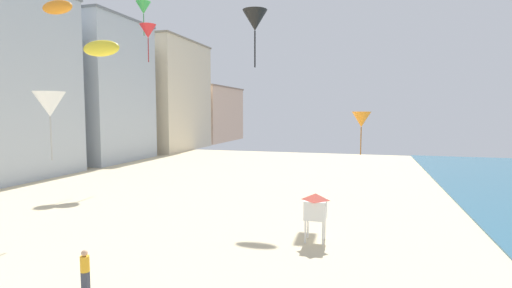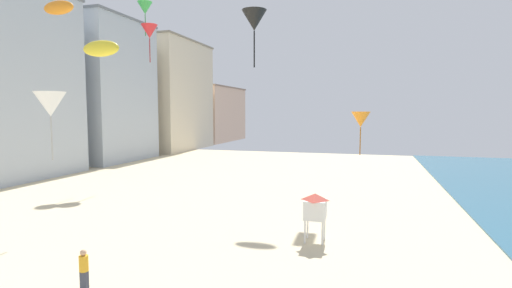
{
  "view_description": "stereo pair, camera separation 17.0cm",
  "coord_description": "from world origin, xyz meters",
  "px_view_note": "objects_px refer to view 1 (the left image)",
  "views": [
    {
      "loc": [
        11.91,
        -3.26,
        6.8
      ],
      "look_at": [
        5.62,
        18.59,
        4.89
      ],
      "focal_mm": 27.19,
      "sensor_mm": 36.0,
      "label": 1
    },
    {
      "loc": [
        12.08,
        -3.21,
        6.8
      ],
      "look_at": [
        5.62,
        18.59,
        4.89
      ],
      "focal_mm": 27.19,
      "sensor_mm": 36.0,
      "label": 2
    }
  ],
  "objects_px": {
    "kite_red_delta": "(148,31)",
    "kite_green_delta": "(143,8)",
    "kite_black_delta": "(255,21)",
    "kite_flyer": "(85,269)",
    "lifeguard_stand": "(315,207)",
    "kite_white_delta": "(50,104)",
    "kite_orange_delta": "(361,119)",
    "kite_orange_parafoil": "(57,7)",
    "kite_yellow_parafoil": "(101,48)"
  },
  "relations": [
    {
      "from": "kite_white_delta",
      "to": "kite_yellow_parafoil",
      "type": "bearing_deg",
      "value": -16.92
    },
    {
      "from": "kite_red_delta",
      "to": "kite_orange_delta",
      "type": "xyz_separation_m",
      "value": [
        21.2,
        -17.24,
        -8.4
      ]
    },
    {
      "from": "lifeguard_stand",
      "to": "kite_orange_delta",
      "type": "bearing_deg",
      "value": -50.25
    },
    {
      "from": "lifeguard_stand",
      "to": "kite_red_delta",
      "type": "distance_m",
      "value": 27.6
    },
    {
      "from": "kite_yellow_parafoil",
      "to": "kite_white_delta",
      "type": "bearing_deg",
      "value": 163.08
    },
    {
      "from": "kite_white_delta",
      "to": "kite_orange_delta",
      "type": "distance_m",
      "value": 16.54
    },
    {
      "from": "kite_white_delta",
      "to": "kite_orange_parafoil",
      "type": "bearing_deg",
      "value": 128.35
    },
    {
      "from": "kite_flyer",
      "to": "kite_orange_parafoil",
      "type": "height_order",
      "value": "kite_orange_parafoil"
    },
    {
      "from": "kite_orange_delta",
      "to": "kite_orange_parafoil",
      "type": "bearing_deg",
      "value": 165.78
    },
    {
      "from": "kite_orange_delta",
      "to": "kite_red_delta",
      "type": "bearing_deg",
      "value": 140.88
    },
    {
      "from": "lifeguard_stand",
      "to": "kite_flyer",
      "type": "bearing_deg",
      "value": -141.69
    },
    {
      "from": "kite_black_delta",
      "to": "kite_orange_delta",
      "type": "height_order",
      "value": "kite_black_delta"
    },
    {
      "from": "kite_red_delta",
      "to": "kite_green_delta",
      "type": "relative_size",
      "value": 1.08
    },
    {
      "from": "kite_red_delta",
      "to": "kite_green_delta",
      "type": "distance_m",
      "value": 3.18
    },
    {
      "from": "kite_black_delta",
      "to": "kite_green_delta",
      "type": "xyz_separation_m",
      "value": [
        -17.49,
        18.61,
        6.48
      ]
    },
    {
      "from": "kite_orange_parafoil",
      "to": "kite_black_delta",
      "type": "bearing_deg",
      "value": -18.77
    },
    {
      "from": "lifeguard_stand",
      "to": "kite_red_delta",
      "type": "relative_size",
      "value": 0.68
    },
    {
      "from": "kite_red_delta",
      "to": "kite_yellow_parafoil",
      "type": "height_order",
      "value": "kite_red_delta"
    },
    {
      "from": "kite_black_delta",
      "to": "lifeguard_stand",
      "type": "bearing_deg",
      "value": 38.68
    },
    {
      "from": "kite_white_delta",
      "to": "kite_green_delta",
      "type": "height_order",
      "value": "kite_green_delta"
    },
    {
      "from": "kite_flyer",
      "to": "kite_white_delta",
      "type": "distance_m",
      "value": 10.76
    },
    {
      "from": "kite_black_delta",
      "to": "kite_white_delta",
      "type": "height_order",
      "value": "kite_black_delta"
    },
    {
      "from": "lifeguard_stand",
      "to": "kite_white_delta",
      "type": "distance_m",
      "value": 15.46
    },
    {
      "from": "kite_black_delta",
      "to": "kite_flyer",
      "type": "bearing_deg",
      "value": -128.99
    },
    {
      "from": "lifeguard_stand",
      "to": "kite_black_delta",
      "type": "xyz_separation_m",
      "value": [
        -2.67,
        -2.14,
        9.21
      ]
    },
    {
      "from": "lifeguard_stand",
      "to": "kite_orange_parafoil",
      "type": "height_order",
      "value": "kite_orange_parafoil"
    },
    {
      "from": "kite_red_delta",
      "to": "kite_white_delta",
      "type": "relative_size",
      "value": 0.99
    },
    {
      "from": "kite_orange_parafoil",
      "to": "kite_yellow_parafoil",
      "type": "xyz_separation_m",
      "value": [
        9.23,
        -7.37,
        -4.43
      ]
    },
    {
      "from": "kite_white_delta",
      "to": "kite_orange_delta",
      "type": "height_order",
      "value": "kite_white_delta"
    },
    {
      "from": "kite_white_delta",
      "to": "kite_orange_delta",
      "type": "bearing_deg",
      "value": 2.13
    },
    {
      "from": "kite_black_delta",
      "to": "kite_white_delta",
      "type": "distance_m",
      "value": 12.23
    },
    {
      "from": "kite_red_delta",
      "to": "kite_yellow_parafoil",
      "type": "xyz_separation_m",
      "value": [
        9.18,
        -19.22,
        -5.04
      ]
    },
    {
      "from": "kite_red_delta",
      "to": "lifeguard_stand",
      "type": "bearing_deg",
      "value": -38.85
    },
    {
      "from": "kite_red_delta",
      "to": "kite_orange_parafoil",
      "type": "relative_size",
      "value": 1.47
    },
    {
      "from": "kite_black_delta",
      "to": "kite_orange_delta",
      "type": "xyz_separation_m",
      "value": [
        4.91,
        0.17,
        -4.6
      ]
    },
    {
      "from": "kite_flyer",
      "to": "kite_white_delta",
      "type": "height_order",
      "value": "kite_white_delta"
    },
    {
      "from": "kite_white_delta",
      "to": "kite_orange_delta",
      "type": "relative_size",
      "value": 1.96
    },
    {
      "from": "kite_red_delta",
      "to": "kite_black_delta",
      "type": "xyz_separation_m",
      "value": [
        16.29,
        -17.41,
        -3.79
      ]
    },
    {
      "from": "kite_red_delta",
      "to": "kite_orange_delta",
      "type": "bearing_deg",
      "value": -39.12
    },
    {
      "from": "kite_white_delta",
      "to": "kite_yellow_parafoil",
      "type": "distance_m",
      "value": 5.36
    },
    {
      "from": "lifeguard_stand",
      "to": "kite_black_delta",
      "type": "bearing_deg",
      "value": -150.26
    },
    {
      "from": "kite_flyer",
      "to": "kite_orange_parafoil",
      "type": "bearing_deg",
      "value": 90.82
    },
    {
      "from": "kite_black_delta",
      "to": "kite_white_delta",
      "type": "relative_size",
      "value": 0.7
    },
    {
      "from": "lifeguard_stand",
      "to": "kite_white_delta",
      "type": "relative_size",
      "value": 0.67
    },
    {
      "from": "kite_green_delta",
      "to": "kite_orange_delta",
      "type": "xyz_separation_m",
      "value": [
        22.4,
        -18.45,
        -11.09
      ]
    },
    {
      "from": "kite_green_delta",
      "to": "kite_red_delta",
      "type": "bearing_deg",
      "value": -44.99
    },
    {
      "from": "kite_flyer",
      "to": "kite_red_delta",
      "type": "relative_size",
      "value": 0.44
    },
    {
      "from": "kite_white_delta",
      "to": "kite_red_delta",
      "type": "bearing_deg",
      "value": 104.71
    },
    {
      "from": "kite_flyer",
      "to": "lifeguard_stand",
      "type": "relative_size",
      "value": 0.64
    },
    {
      "from": "kite_orange_parafoil",
      "to": "kite_orange_delta",
      "type": "bearing_deg",
      "value": -14.22
    }
  ]
}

